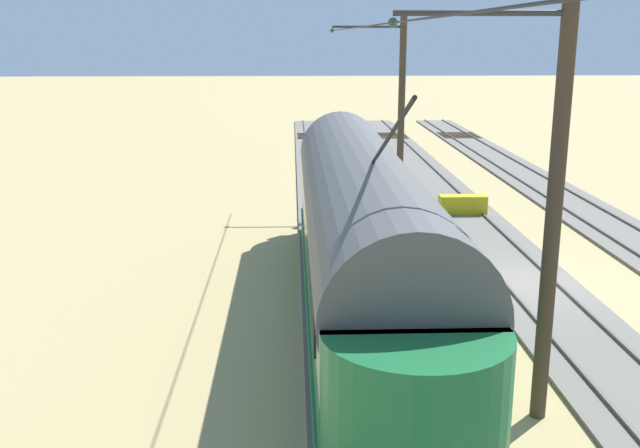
{
  "coord_description": "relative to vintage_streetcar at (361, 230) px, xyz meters",
  "views": [
    {
      "loc": [
        6.52,
        18.99,
        6.73
      ],
      "look_at": [
        5.83,
        0.62,
        1.98
      ],
      "focal_mm": 40.97,
      "sensor_mm": 36.0,
      "label": 1
    }
  ],
  "objects": [
    {
      "name": "overhead_wire_run",
      "position": [
        -0.06,
        3.98,
        4.67
      ],
      "size": [
        2.84,
        39.52,
        0.18
      ],
      "color": "black",
      "rests_on": "ground"
    },
    {
      "name": "track_adjacent_siding",
      "position": [
        -4.92,
        -2.67,
        -2.21
      ],
      "size": [
        2.8,
        80.0,
        0.18
      ],
      "color": "#666059",
      "rests_on": "ground"
    },
    {
      "name": "ground_plane",
      "position": [
        -4.92,
        -2.36,
        -2.27
      ],
      "size": [
        220.0,
        220.0,
        0.0
      ],
      "primitive_type": "plane",
      "color": "tan"
    },
    {
      "name": "vintage_streetcar",
      "position": [
        0.0,
        0.0,
        0.0
      ],
      "size": [
        2.65,
        18.19,
        5.81
      ],
      "color": "#196033",
      "rests_on": "ground"
    },
    {
      "name": "catenary_pole_mid_near",
      "position": [
        -2.74,
        4.75,
        1.65
      ],
      "size": [
        3.05,
        0.28,
        7.48
      ],
      "color": "#423323",
      "rests_on": "ground"
    },
    {
      "name": "catenary_pole_foreground",
      "position": [
        -2.74,
        -13.0,
        1.65
      ],
      "size": [
        3.05,
        0.28,
        7.48
      ],
      "color": "#423323",
      "rests_on": "ground"
    },
    {
      "name": "track_third_siding",
      "position": [
        0.0,
        -2.67,
        -2.21
      ],
      "size": [
        2.8,
        80.0,
        0.18
      ],
      "color": "#666059",
      "rests_on": "ground"
    },
    {
      "name": "track_end_bumper",
      "position": [
        -4.92,
        -10.48,
        -1.87
      ],
      "size": [
        1.8,
        0.6,
        0.8
      ],
      "primitive_type": "cube",
      "color": "#B2A519",
      "rests_on": "ground"
    }
  ]
}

